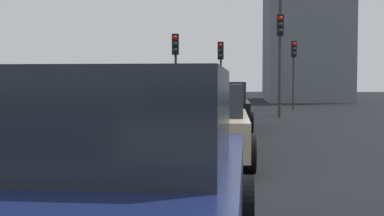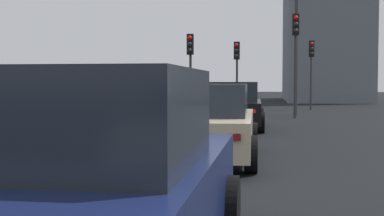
{
  "view_description": "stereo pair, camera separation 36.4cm",
  "coord_description": "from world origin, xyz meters",
  "px_view_note": "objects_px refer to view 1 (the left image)",
  "views": [
    {
      "loc": [
        -8.01,
        -0.72,
        1.52
      ],
      "look_at": [
        0.06,
        0.04,
        1.12
      ],
      "focal_mm": 48.19,
      "sensor_mm": 36.0,
      "label": 1
    },
    {
      "loc": [
        -7.97,
        -1.08,
        1.52
      ],
      "look_at": [
        0.06,
        0.04,
        1.12
      ],
      "focal_mm": 48.19,
      "sensor_mm": 36.0,
      "label": 2
    }
  ],
  "objects_px": {
    "traffic_light_near_left": "(294,60)",
    "traffic_light_far_right": "(221,62)",
    "car_beige_second": "(202,123)",
    "traffic_light_far_left": "(280,44)",
    "car_black_lead": "(221,106)",
    "car_navy_third": "(111,187)",
    "street_lamp_kerbside": "(280,10)",
    "traffic_light_near_right": "(175,57)"
  },
  "relations": [
    {
      "from": "traffic_light_near_left",
      "to": "traffic_light_far_right",
      "type": "relative_size",
      "value": 1.07
    },
    {
      "from": "car_beige_second",
      "to": "traffic_light_far_left",
      "type": "relative_size",
      "value": 1.02
    },
    {
      "from": "car_beige_second",
      "to": "traffic_light_near_left",
      "type": "height_order",
      "value": "traffic_light_near_left"
    },
    {
      "from": "car_black_lead",
      "to": "car_navy_third",
      "type": "xyz_separation_m",
      "value": [
        -13.43,
        0.27,
        0.03
      ]
    },
    {
      "from": "car_navy_third",
      "to": "street_lamp_kerbside",
      "type": "height_order",
      "value": "street_lamp_kerbside"
    },
    {
      "from": "car_navy_third",
      "to": "traffic_light_near_left",
      "type": "distance_m",
      "value": 26.07
    },
    {
      "from": "car_beige_second",
      "to": "traffic_light_far_left",
      "type": "distance_m",
      "value": 12.85
    },
    {
      "from": "car_navy_third",
      "to": "traffic_light_near_right",
      "type": "xyz_separation_m",
      "value": [
        18.61,
        1.9,
        1.85
      ]
    },
    {
      "from": "car_black_lead",
      "to": "street_lamp_kerbside",
      "type": "height_order",
      "value": "street_lamp_kerbside"
    },
    {
      "from": "traffic_light_far_right",
      "to": "car_black_lead",
      "type": "bearing_deg",
      "value": 10.67
    },
    {
      "from": "street_lamp_kerbside",
      "to": "traffic_light_far_right",
      "type": "bearing_deg",
      "value": 53.63
    },
    {
      "from": "traffic_light_near_right",
      "to": "street_lamp_kerbside",
      "type": "bearing_deg",
      "value": 117.17
    },
    {
      "from": "car_beige_second",
      "to": "traffic_light_far_left",
      "type": "height_order",
      "value": "traffic_light_far_left"
    },
    {
      "from": "traffic_light_near_right",
      "to": "car_beige_second",
      "type": "bearing_deg",
      "value": 12.53
    },
    {
      "from": "car_black_lead",
      "to": "traffic_light_near_left",
      "type": "xyz_separation_m",
      "value": [
        12.27,
        -3.61,
        2.03
      ]
    },
    {
      "from": "car_black_lead",
      "to": "street_lamp_kerbside",
      "type": "bearing_deg",
      "value": -19.57
    },
    {
      "from": "traffic_light_far_left",
      "to": "street_lamp_kerbside",
      "type": "xyz_separation_m",
      "value": [
        1.91,
        -0.14,
        1.7
      ]
    },
    {
      "from": "traffic_light_near_right",
      "to": "traffic_light_far_right",
      "type": "height_order",
      "value": "traffic_light_near_right"
    },
    {
      "from": "traffic_light_near_left",
      "to": "traffic_light_near_right",
      "type": "distance_m",
      "value": 9.14
    },
    {
      "from": "car_beige_second",
      "to": "traffic_light_far_right",
      "type": "distance_m",
      "value": 16.49
    },
    {
      "from": "car_navy_third",
      "to": "traffic_light_near_left",
      "type": "xyz_separation_m",
      "value": [
        25.7,
        -3.88,
        2.01
      ]
    },
    {
      "from": "car_navy_third",
      "to": "traffic_light_near_right",
      "type": "distance_m",
      "value": 18.8
    },
    {
      "from": "car_black_lead",
      "to": "traffic_light_near_right",
      "type": "height_order",
      "value": "traffic_light_near_right"
    },
    {
      "from": "traffic_light_far_left",
      "to": "traffic_light_far_right",
      "type": "bearing_deg",
      "value": -147.31
    },
    {
      "from": "car_black_lead",
      "to": "traffic_light_far_right",
      "type": "relative_size",
      "value": 1.29
    },
    {
      "from": "traffic_light_far_left",
      "to": "street_lamp_kerbside",
      "type": "distance_m",
      "value": 2.56
    },
    {
      "from": "car_navy_third",
      "to": "street_lamp_kerbside",
      "type": "xyz_separation_m",
      "value": [
        20.71,
        -2.74,
        4.11
      ]
    },
    {
      "from": "traffic_light_near_right",
      "to": "traffic_light_far_left",
      "type": "xyz_separation_m",
      "value": [
        0.19,
        -4.5,
        0.55
      ]
    },
    {
      "from": "traffic_light_near_right",
      "to": "traffic_light_far_right",
      "type": "xyz_separation_m",
      "value": [
        4.18,
        -1.8,
        -0.02
      ]
    },
    {
      "from": "traffic_light_far_left",
      "to": "traffic_light_far_right",
      "type": "height_order",
      "value": "traffic_light_far_left"
    },
    {
      "from": "car_navy_third",
      "to": "traffic_light_far_right",
      "type": "relative_size",
      "value": 1.12
    },
    {
      "from": "car_beige_second",
      "to": "traffic_light_near_right",
      "type": "height_order",
      "value": "traffic_light_near_right"
    },
    {
      "from": "car_beige_second",
      "to": "traffic_light_near_right",
      "type": "relative_size",
      "value": 1.25
    },
    {
      "from": "car_beige_second",
      "to": "traffic_light_far_right",
      "type": "relative_size",
      "value": 1.26
    },
    {
      "from": "traffic_light_near_right",
      "to": "car_navy_third",
      "type": "bearing_deg",
      "value": 8.69
    },
    {
      "from": "traffic_light_far_left",
      "to": "traffic_light_far_right",
      "type": "relative_size",
      "value": 1.23
    },
    {
      "from": "car_beige_second",
      "to": "street_lamp_kerbside",
      "type": "height_order",
      "value": "street_lamp_kerbside"
    },
    {
      "from": "car_black_lead",
      "to": "traffic_light_far_right",
      "type": "bearing_deg",
      "value": 1.43
    },
    {
      "from": "traffic_light_far_right",
      "to": "street_lamp_kerbside",
      "type": "relative_size",
      "value": 0.43
    },
    {
      "from": "car_black_lead",
      "to": "traffic_light_far_left",
      "type": "distance_m",
      "value": 6.34
    },
    {
      "from": "traffic_light_near_right",
      "to": "street_lamp_kerbside",
      "type": "distance_m",
      "value": 5.57
    },
    {
      "from": "car_black_lead",
      "to": "traffic_light_far_right",
      "type": "height_order",
      "value": "traffic_light_far_right"
    }
  ]
}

